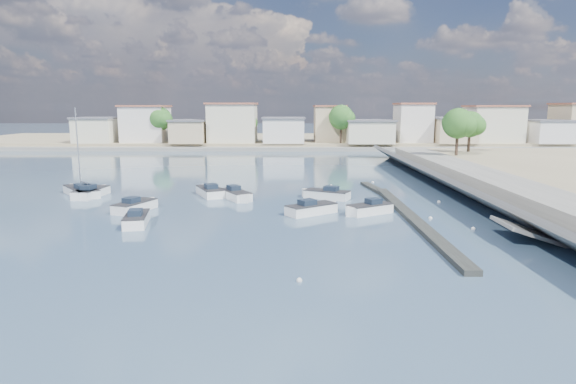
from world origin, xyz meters
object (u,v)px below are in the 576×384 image
object	(u,v)px
motorboat_d	(368,210)
motorboat_f	(209,192)
motorboat_b	(137,206)
motorboat_g	(237,195)
motorboat_h	(314,209)
motorboat_e	(92,193)
motorboat_a	(137,219)
sailboat	(80,191)
motorboat_c	(325,195)

from	to	relation	value
motorboat_d	motorboat_f	size ratio (longest dim) A/B	0.83
motorboat_f	motorboat_b	bearing A→B (deg)	-124.71
motorboat_g	motorboat_h	world-z (taller)	same
motorboat_e	motorboat_f	bearing A→B (deg)	2.94
motorboat_f	motorboat_d	bearing A→B (deg)	-30.52
motorboat_a	motorboat_e	world-z (taller)	same
motorboat_e	sailboat	size ratio (longest dim) A/B	0.57
motorboat_e	motorboat_f	world-z (taller)	same
motorboat_d	motorboat_h	bearing A→B (deg)	177.72
motorboat_e	motorboat_a	bearing A→B (deg)	-55.05
motorboat_g	motorboat_h	bearing A→B (deg)	-41.37
motorboat_f	motorboat_h	world-z (taller)	same
motorboat_b	motorboat_d	size ratio (longest dim) A/B	1.10
motorboat_g	sailboat	bearing A→B (deg)	172.28
motorboat_b	motorboat_c	xyz separation A→B (m)	(16.72, 5.68, 0.00)
motorboat_a	motorboat_h	size ratio (longest dim) A/B	1.01
motorboat_a	motorboat_e	bearing A→B (deg)	124.95
motorboat_h	sailboat	distance (m)	24.86
motorboat_b	motorboat_h	distance (m)	15.33
motorboat_d	sailboat	bearing A→B (deg)	162.66
motorboat_d	motorboat_g	size ratio (longest dim) A/B	0.91
motorboat_c	sailboat	world-z (taller)	sailboat
motorboat_b	motorboat_e	xyz separation A→B (m)	(-6.59, 6.76, 0.00)
motorboat_c	motorboat_f	bearing A→B (deg)	171.76
motorboat_a	motorboat_d	xyz separation A→B (m)	(18.27, 3.57, -0.00)
motorboat_a	motorboat_e	distance (m)	14.20
motorboat_e	sailboat	world-z (taller)	sailboat
motorboat_a	motorboat_e	xyz separation A→B (m)	(-8.13, 11.64, -0.00)
motorboat_d	motorboat_g	world-z (taller)	same
motorboat_c	motorboat_e	world-z (taller)	same
motorboat_c	sailboat	bearing A→B (deg)	176.04
motorboat_e	motorboat_g	xyz separation A→B (m)	(14.68, -1.56, 0.00)
motorboat_c	motorboat_h	size ratio (longest dim) A/B	1.04
motorboat_c	motorboat_g	size ratio (longest dim) A/B	1.03
motorboat_a	motorboat_h	bearing A→B (deg)	15.26
motorboat_a	motorboat_e	size ratio (longest dim) A/B	0.89
motorboat_e	sailboat	bearing A→B (deg)	156.97
motorboat_c	motorboat_f	size ratio (longest dim) A/B	0.94
motorboat_d	motorboat_h	size ratio (longest dim) A/B	0.92
motorboat_b	motorboat_a	bearing A→B (deg)	-72.39
motorboat_a	sailboat	bearing A→B (deg)	128.09
motorboat_f	sailboat	bearing A→B (deg)	179.86
motorboat_e	motorboat_h	distance (m)	23.25
motorboat_b	motorboat_f	distance (m)	8.96
motorboat_c	motorboat_g	bearing A→B (deg)	-176.84
motorboat_h	motorboat_d	bearing A→B (deg)	-2.28
motorboat_b	motorboat_g	xyz separation A→B (m)	(8.10, 5.20, 0.00)
motorboat_d	motorboat_e	bearing A→B (deg)	163.00
motorboat_d	motorboat_c	bearing A→B (deg)	113.87
motorboat_f	motorboat_g	xyz separation A→B (m)	(3.00, -2.16, 0.00)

